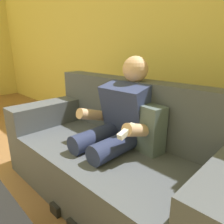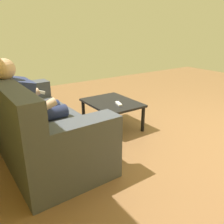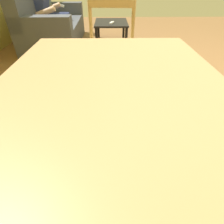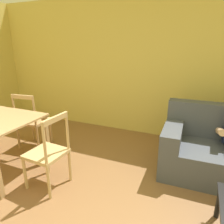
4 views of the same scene
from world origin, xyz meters
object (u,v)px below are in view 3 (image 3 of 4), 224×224
at_px(person_lounging, 49,12).
at_px(dining_table, 112,103).
at_px(tv_remote, 112,23).
at_px(coffee_table, 111,25).
at_px(dining_chair_facing_couch, 111,64).
at_px(couch, 52,26).

relative_size(person_lounging, dining_table, 0.92).
distance_m(tv_remote, dining_table, 3.06).
bearing_deg(coffee_table, dining_chair_facing_couch, 179.30).
xyz_separation_m(person_lounging, tv_remote, (-0.04, -1.16, -0.17)).
distance_m(dining_table, dining_chair_facing_couch, 0.96).
distance_m(person_lounging, dining_chair_facing_couch, 2.43).
relative_size(tv_remote, dining_table, 0.14).
bearing_deg(dining_chair_facing_couch, person_lounging, 27.48).
bearing_deg(person_lounging, dining_table, -160.12).
xyz_separation_m(couch, dining_chair_facing_couch, (-2.18, -1.11, 0.12)).
xyz_separation_m(tv_remote, dining_table, (-3.05, 0.04, 0.25)).
distance_m(couch, dining_chair_facing_couch, 2.45).
relative_size(couch, person_lounging, 1.78).
bearing_deg(couch, person_lounging, 161.87).
bearing_deg(dining_chair_facing_couch, coffee_table, -0.70).
relative_size(coffee_table, tv_remote, 4.75).
height_order(person_lounging, coffee_table, person_lounging).
relative_size(person_lounging, tv_remote, 6.55).
bearing_deg(coffee_table, dining_table, 179.46).
bearing_deg(couch, coffee_table, -85.73).
bearing_deg(person_lounging, coffee_table, -84.53).
xyz_separation_m(coffee_table, dining_table, (-3.20, 0.03, 0.31)).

